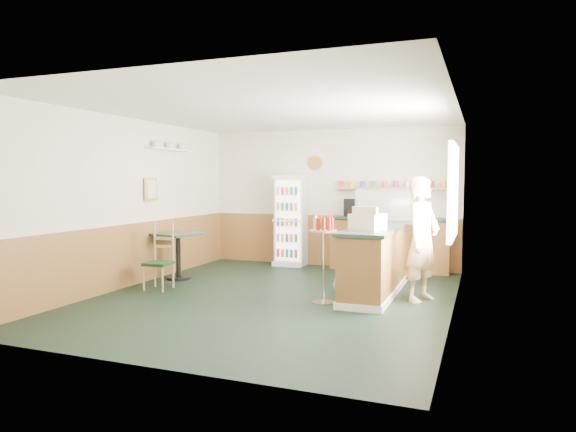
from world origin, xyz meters
The scene contains 13 objects.
ground centered at (0.00, 0.00, 0.00)m, with size 6.00×6.00×0.00m, color black.
room_envelope centered at (-0.23, 0.73, 1.52)m, with size 5.04×6.02×2.72m.
service_counter centered at (1.35, 1.07, 0.46)m, with size 0.68×3.01×1.01m.
back_counter centered at (1.19, 2.80, 0.55)m, with size 2.24×0.42×1.69m.
drinks_fridge centered at (-0.75, 2.74, 0.90)m, with size 0.59×0.52×1.80m.
display_case centered at (1.35, 1.57, 1.28)m, with size 0.94×0.49×0.54m.
cash_register centered at (1.35, 0.17, 1.13)m, with size 0.40×0.42×0.23m, color beige.
shopkeeper centered at (2.05, 0.53, 0.88)m, with size 0.58×0.42×1.75m, color tan.
condiment_stand centered at (0.80, -0.10, 0.81)m, with size 0.38×0.38×1.19m.
newspaper_rack centered at (0.99, 1.37, 0.57)m, with size 0.09×0.43×0.68m.
cafe_table centered at (-2.05, 0.69, 0.57)m, with size 0.89×0.89×0.80m.
cafe_chair centered at (-1.87, -0.06, 0.53)m, with size 0.41×0.41×1.02m.
dog_doorstop centered at (0.83, 0.66, 0.12)m, with size 0.21×0.27×0.25m.
Camera 1 is at (2.84, -6.81, 1.70)m, focal length 32.00 mm.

